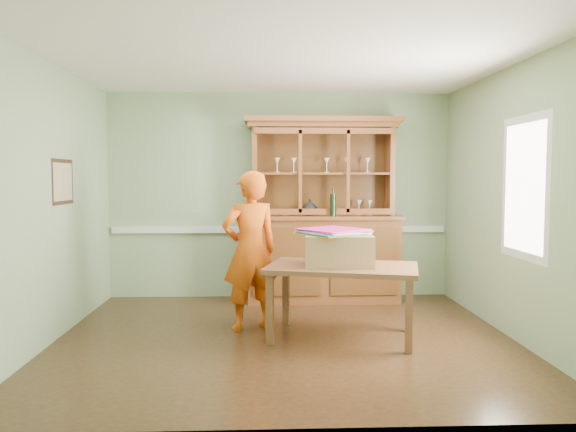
{
  "coord_description": "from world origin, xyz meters",
  "views": [
    {
      "loc": [
        -0.2,
        -5.46,
        1.6
      ],
      "look_at": [
        0.05,
        0.4,
        1.19
      ],
      "focal_mm": 35.0,
      "sensor_mm": 36.0,
      "label": 1
    }
  ],
  "objects_px": {
    "china_hutch": "(323,237)",
    "cardboard_box": "(338,250)",
    "person": "(250,251)",
    "dining_table": "(342,274)"
  },
  "relations": [
    {
      "from": "dining_table",
      "to": "person",
      "type": "distance_m",
      "value": 1.01
    },
    {
      "from": "china_hutch",
      "to": "cardboard_box",
      "type": "relative_size",
      "value": 3.58
    },
    {
      "from": "cardboard_box",
      "to": "china_hutch",
      "type": "bearing_deg",
      "value": 89.24
    },
    {
      "from": "china_hutch",
      "to": "cardboard_box",
      "type": "bearing_deg",
      "value": -90.76
    },
    {
      "from": "cardboard_box",
      "to": "dining_table",
      "type": "bearing_deg",
      "value": -21.28
    },
    {
      "from": "dining_table",
      "to": "person",
      "type": "height_order",
      "value": "person"
    },
    {
      "from": "dining_table",
      "to": "china_hutch",
      "type": "bearing_deg",
      "value": 105.09
    },
    {
      "from": "dining_table",
      "to": "person",
      "type": "xyz_separation_m",
      "value": [
        -0.92,
        0.37,
        0.19
      ]
    },
    {
      "from": "china_hutch",
      "to": "person",
      "type": "distance_m",
      "value": 1.63
    },
    {
      "from": "cardboard_box",
      "to": "person",
      "type": "distance_m",
      "value": 0.95
    }
  ]
}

